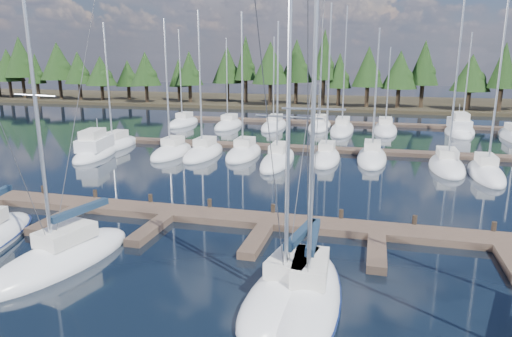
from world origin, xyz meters
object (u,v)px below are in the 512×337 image
(main_dock, at_px, (267,225))
(motor_yacht_left, at_px, (96,151))
(front_sailboat_4, at_px, (309,296))
(front_sailboat_2, at_px, (61,258))
(motor_yacht_right, at_px, (458,130))
(front_sailboat_3, at_px, (289,291))

(main_dock, bearing_deg, motor_yacht_left, 144.29)
(main_dock, bearing_deg, front_sailboat_4, -65.25)
(motor_yacht_left, bearing_deg, main_dock, -35.71)
(front_sailboat_2, bearing_deg, motor_yacht_left, 119.96)
(motor_yacht_left, xyz_separation_m, motor_yacht_right, (36.62, 22.86, 0.02))
(front_sailboat_2, relative_size, motor_yacht_right, 1.58)
(front_sailboat_4, distance_m, motor_yacht_left, 32.90)
(front_sailboat_2, xyz_separation_m, front_sailboat_3, (10.78, -0.32, -0.01))
(motor_yacht_right, bearing_deg, front_sailboat_2, -118.34)
(front_sailboat_2, bearing_deg, front_sailboat_3, -1.72)
(main_dock, height_order, motor_yacht_right, motor_yacht_right)
(main_dock, distance_m, front_sailboat_2, 10.68)
(front_sailboat_2, bearing_deg, main_dock, 40.08)
(main_dock, relative_size, motor_yacht_right, 4.89)
(front_sailboat_4, height_order, motor_yacht_right, front_sailboat_4)
(motor_yacht_right, bearing_deg, front_sailboat_3, -106.47)
(front_sailboat_2, relative_size, motor_yacht_left, 1.58)
(front_sailboat_4, bearing_deg, motor_yacht_right, 74.58)
(front_sailboat_2, distance_m, front_sailboat_3, 10.78)
(front_sailboat_3, relative_size, motor_yacht_right, 1.47)
(motor_yacht_left, bearing_deg, front_sailboat_2, -60.04)
(main_dock, relative_size, front_sailboat_4, 3.17)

